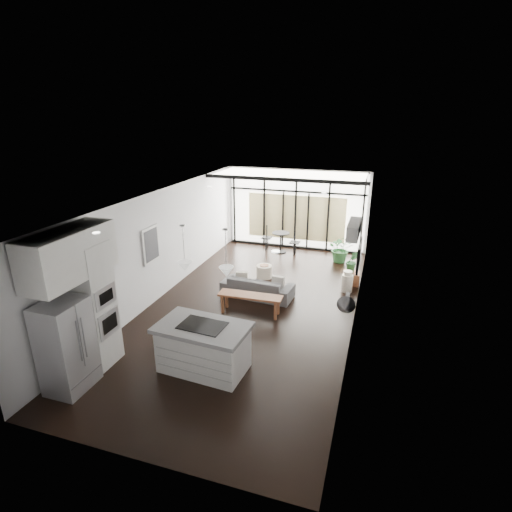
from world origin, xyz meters
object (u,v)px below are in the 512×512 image
Objects in this scene: pouf at (264,272)px; fridge at (66,346)px; tv at (359,255)px; console_bench at (250,304)px; sofa at (257,283)px; island at (204,347)px; milk_can at (347,281)px.

fridge is at bearing -107.32° from pouf.
tv reaches higher than pouf.
fridge reaches higher than tv.
fridge is 3.57× the size of pouf.
tv is at bearing -18.21° from pouf.
fridge is 1.07× the size of console_bench.
tv reaches higher than sofa.
island is at bearing -95.03° from console_bench.
pouf is (-0.20, 1.29, -0.18)m from sofa.
console_bench reaches higher than pouf.
pouf is (1.82, 5.84, -0.65)m from fridge.
console_bench is 1.41× the size of tv.
tv reaches higher than console_bench.
pouf is 0.42× the size of tv.
island is at bearing 30.74° from fridge.
milk_can reaches higher than console_bench.
pouf is 2.45m from milk_can.
sofa is 0.99m from console_bench.
tv is (2.39, 1.37, 1.05)m from console_bench.
sofa is (2.02, 4.55, -0.46)m from fridge.
pouf is at bearing -76.83° from sofa.
milk_can is at bearing -5.85° from pouf.
milk_can is (2.24, 4.40, -0.17)m from island.
island is 0.90× the size of sofa.
milk_can is (2.43, -0.25, 0.11)m from pouf.
milk_can is at bearing 52.75° from fridge.
sofa reaches higher than milk_can.
pouf is 3.06m from tv.
tv is at bearing 60.41° from island.
sofa is 4.05× the size of pouf.
milk_can is at bearing 41.84° from console_bench.
console_bench is at bearing 91.14° from island.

